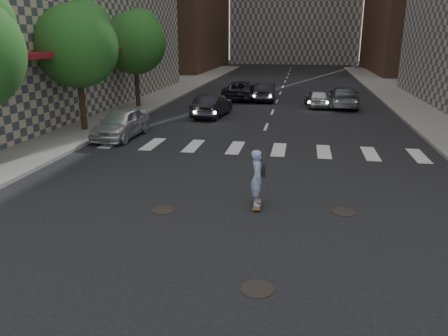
% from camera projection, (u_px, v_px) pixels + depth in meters
% --- Properties ---
extents(ground, '(160.00, 160.00, 0.00)m').
position_uv_depth(ground, '(222.00, 233.00, 11.54)').
color(ground, black).
rests_on(ground, ground).
extents(sidewalk_left, '(13.00, 80.00, 0.15)m').
position_uv_depth(sidewalk_left, '(80.00, 103.00, 32.77)').
color(sidewalk_left, gray).
rests_on(sidewalk_left, ground).
extents(tree_b, '(4.20, 4.20, 6.60)m').
position_uv_depth(tree_b, '(79.00, 42.00, 22.24)').
color(tree_b, '#382619').
rests_on(tree_b, sidewalk_left).
extents(tree_c, '(4.20, 4.20, 6.60)m').
position_uv_depth(tree_c, '(136.00, 40.00, 29.76)').
color(tree_c, '#382619').
rests_on(tree_c, sidewalk_left).
extents(manhole_a, '(0.70, 0.70, 0.02)m').
position_uv_depth(manhole_a, '(257.00, 289.00, 8.98)').
color(manhole_a, black).
rests_on(manhole_a, ground).
extents(manhole_b, '(0.70, 0.70, 0.02)m').
position_uv_depth(manhole_b, '(163.00, 210.00, 13.00)').
color(manhole_b, black).
rests_on(manhole_b, ground).
extents(manhole_c, '(0.70, 0.70, 0.02)m').
position_uv_depth(manhole_c, '(344.00, 212.00, 12.86)').
color(manhole_c, black).
rests_on(manhole_c, ground).
extents(skateboarder, '(0.46, 0.91, 1.79)m').
position_uv_depth(skateboarder, '(258.00, 178.00, 12.98)').
color(skateboarder, brown).
rests_on(skateboarder, ground).
extents(silver_sedan, '(1.89, 4.40, 1.48)m').
position_uv_depth(silver_sedan, '(121.00, 123.00, 21.96)').
color(silver_sedan, silver).
rests_on(silver_sedan, ground).
extents(traffic_car_a, '(1.98, 4.41, 1.40)m').
position_uv_depth(traffic_car_a, '(212.00, 106.00, 27.56)').
color(traffic_car_a, black).
rests_on(traffic_car_a, ground).
extents(traffic_car_b, '(2.26, 5.16, 1.48)m').
position_uv_depth(traffic_car_b, '(344.00, 97.00, 31.21)').
color(traffic_car_b, '#565A5E').
rests_on(traffic_car_b, ground).
extents(traffic_car_c, '(2.66, 5.39, 1.47)m').
position_uv_depth(traffic_car_c, '(242.00, 90.00, 34.91)').
color(traffic_car_c, black).
rests_on(traffic_car_c, ground).
extents(traffic_car_d, '(1.86, 3.91, 1.29)m').
position_uv_depth(traffic_car_d, '(317.00, 98.00, 31.36)').
color(traffic_car_d, '#ABAEB2').
rests_on(traffic_car_d, ground).
extents(traffic_car_e, '(1.72, 4.44, 1.44)m').
position_uv_depth(traffic_car_e, '(265.00, 91.00, 34.25)').
color(traffic_car_e, black).
rests_on(traffic_car_e, ground).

